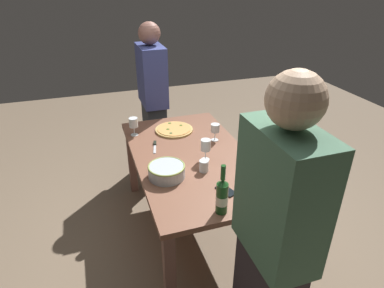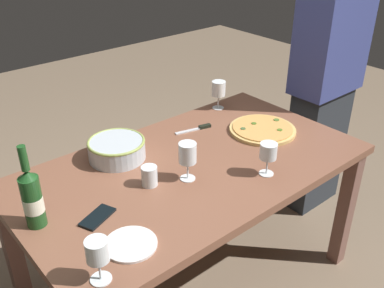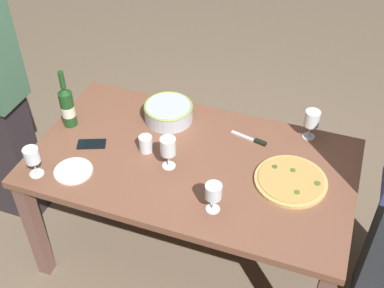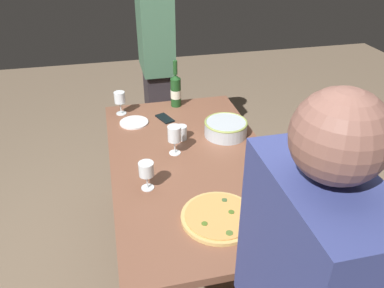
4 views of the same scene
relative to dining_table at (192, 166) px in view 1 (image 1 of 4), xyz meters
name	(u,v)px [view 1 (image 1 of 4)]	position (x,y,z in m)	size (l,w,h in m)	color
ground_plane	(192,227)	(0.00, 0.00, -0.66)	(8.00, 8.00, 0.00)	#7A6651
dining_table	(192,166)	(0.00, 0.00, 0.00)	(1.60, 0.90, 0.75)	brown
pizza	(174,130)	(0.49, 0.01, 0.10)	(0.35, 0.35, 0.03)	tan
serving_bowl	(167,171)	(-0.23, 0.27, 0.14)	(0.27, 0.27, 0.09)	silver
wine_bottle	(222,196)	(-0.71, 0.05, 0.21)	(0.07, 0.07, 0.33)	#1C491E
wine_glass_near_pizza	(276,182)	(-0.67, -0.35, 0.20)	(0.07, 0.07, 0.16)	white
wine_glass_by_bottle	(133,123)	(0.51, 0.37, 0.21)	(0.08, 0.08, 0.16)	white
wine_glass_far_left	(206,146)	(-0.09, -0.08, 0.21)	(0.08, 0.08, 0.17)	white
wine_glass_far_right	(215,129)	(0.20, -0.27, 0.20)	(0.08, 0.08, 0.15)	white
cup_amber	(204,166)	(-0.24, -0.01, 0.14)	(0.07, 0.07, 0.09)	white
side_plate	(253,184)	(-0.51, -0.27, 0.10)	(0.19, 0.19, 0.01)	white
cell_phone	(226,190)	(-0.52, -0.07, 0.10)	(0.07, 0.14, 0.01)	black
pizza_knife	(155,145)	(0.25, 0.25, 0.10)	(0.20, 0.07, 0.02)	silver
person_host	(153,102)	(1.11, 0.07, 0.16)	(0.44, 0.24, 1.63)	#2A2F36
person_guest_left	(273,246)	(-1.19, -0.02, 0.24)	(0.43, 0.24, 1.75)	#2E272B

